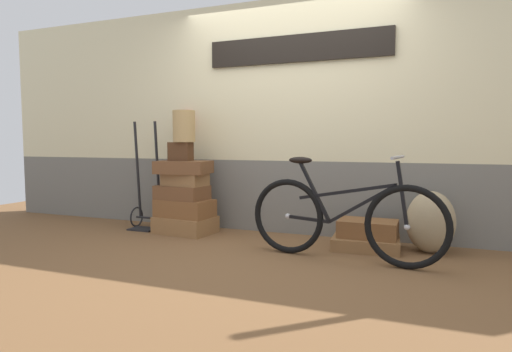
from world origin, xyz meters
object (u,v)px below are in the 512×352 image
at_px(wicker_basket, 184,126).
at_px(luggage_trolley, 147,201).
at_px(suitcase_1, 185,208).
at_px(suitcase_5, 181,152).
at_px(suitcase_0, 185,225).
at_px(suitcase_4, 184,167).
at_px(suitcase_7, 368,229).
at_px(bicycle, 343,219).
at_px(burlap_sack, 431,222).
at_px(suitcase_3, 185,180).
at_px(suitcase_6, 366,243).
at_px(suitcase_2, 182,192).

relative_size(wicker_basket, luggage_trolley, 0.28).
height_order(suitcase_1, wicker_basket, wicker_basket).
bearing_deg(luggage_trolley, suitcase_5, -5.53).
height_order(suitcase_0, suitcase_5, suitcase_5).
height_order(suitcase_4, suitcase_7, suitcase_4).
distance_m(suitcase_5, luggage_trolley, 0.77).
xyz_separation_m(suitcase_1, bicycle, (1.85, -0.48, 0.08)).
distance_m(suitcase_0, suitcase_5, 0.82).
bearing_deg(suitcase_0, burlap_sack, 7.98).
xyz_separation_m(suitcase_0, suitcase_7, (2.00, -0.01, 0.11)).
bearing_deg(suitcase_7, luggage_trolley, 179.53).
relative_size(luggage_trolley, bicycle, 0.73).
xyz_separation_m(suitcase_1, suitcase_3, (0.00, 0.01, 0.32)).
relative_size(suitcase_0, suitcase_1, 1.01).
bearing_deg(suitcase_5, suitcase_6, -6.33).
bearing_deg(burlap_sack, suitcase_5, -178.49).
xyz_separation_m(suitcase_1, burlap_sack, (2.55, 0.08, 0.01)).
bearing_deg(suitcase_0, suitcase_6, 6.23).
height_order(luggage_trolley, burlap_sack, luggage_trolley).
distance_m(suitcase_2, suitcase_5, 0.46).
distance_m(suitcase_5, suitcase_7, 2.17).
bearing_deg(bicycle, suitcase_7, 71.90).
xyz_separation_m(suitcase_1, suitcase_6, (1.99, -0.00, -0.22)).
height_order(suitcase_2, wicker_basket, wicker_basket).
distance_m(suitcase_4, burlap_sack, 2.61).
bearing_deg(suitcase_3, suitcase_5, -170.29).
bearing_deg(suitcase_3, suitcase_6, 5.11).
xyz_separation_m(wicker_basket, burlap_sack, (2.56, 0.06, -0.91)).
xyz_separation_m(suitcase_0, suitcase_5, (-0.05, 0.01, 0.82)).
bearing_deg(luggage_trolley, suitcase_7, -1.44).
bearing_deg(suitcase_2, suitcase_0, -10.74).
bearing_deg(suitcase_4, suitcase_2, 159.32).
distance_m(suitcase_6, wicker_basket, 2.29).
height_order(suitcase_0, suitcase_6, suitcase_0).
bearing_deg(wicker_basket, suitcase_5, -163.98).
relative_size(suitcase_5, wicker_basket, 0.69).
distance_m(suitcase_1, luggage_trolley, 0.55).
bearing_deg(burlap_sack, suitcase_7, -171.25).
bearing_deg(suitcase_7, wicker_basket, -179.82).
bearing_deg(suitcase_0, suitcase_7, 6.02).
xyz_separation_m(suitcase_0, suitcase_6, (1.98, -0.00, -0.03)).
height_order(suitcase_3, wicker_basket, wicker_basket).
bearing_deg(wicker_basket, suitcase_0, -54.43).
xyz_separation_m(suitcase_5, wicker_basket, (0.04, 0.01, 0.28)).
xyz_separation_m(suitcase_2, bicycle, (1.89, -0.50, -0.09)).
bearing_deg(suitcase_5, wicker_basket, 9.95).
xyz_separation_m(suitcase_5, suitcase_7, (2.05, -0.02, -0.71)).
height_order(suitcase_3, suitcase_7, suitcase_3).
height_order(suitcase_4, luggage_trolley, luggage_trolley).
height_order(suitcase_3, burlap_sack, suitcase_3).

